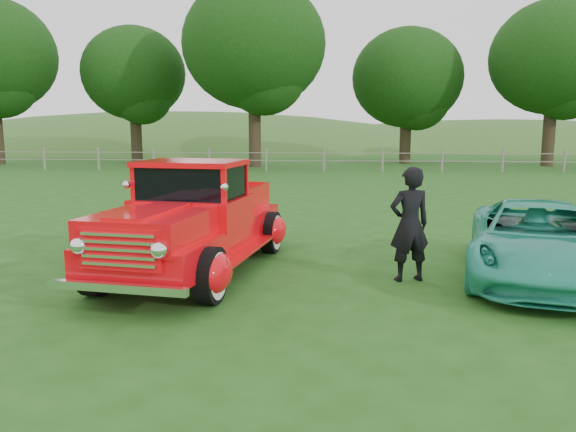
# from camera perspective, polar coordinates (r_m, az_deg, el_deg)

# --- Properties ---
(ground) EXTENTS (140.00, 140.00, 0.00)m
(ground) POSITION_cam_1_polar(r_m,az_deg,el_deg) (7.46, 1.08, -8.87)
(ground) COLOR #1E4A13
(ground) RESTS_ON ground
(distant_hills) EXTENTS (116.00, 60.00, 18.00)m
(distant_hills) POSITION_cam_1_polar(r_m,az_deg,el_deg) (67.05, 0.61, 3.23)
(distant_hills) COLOR #315C21
(distant_hills) RESTS_ON ground
(fence_line) EXTENTS (48.00, 0.12, 1.20)m
(fence_line) POSITION_cam_1_polar(r_m,az_deg,el_deg) (29.14, 3.67, 5.74)
(fence_line) COLOR slate
(fence_line) RESTS_ON ground
(tree_mid_west) EXTENTS (6.40, 6.40, 8.46)m
(tree_mid_west) POSITION_cam_1_polar(r_m,az_deg,el_deg) (37.36, -15.40, 13.77)
(tree_mid_west) COLOR black
(tree_mid_west) RESTS_ON ground
(tree_near_west) EXTENTS (8.00, 8.00, 10.42)m
(tree_near_west) POSITION_cam_1_polar(r_m,az_deg,el_deg) (32.70, -3.48, 16.98)
(tree_near_west) COLOR black
(tree_near_west) RESTS_ON ground
(tree_near_east) EXTENTS (6.80, 6.80, 8.33)m
(tree_near_east) POSITION_cam_1_polar(r_m,az_deg,el_deg) (36.49, 12.02, 13.53)
(tree_near_east) COLOR black
(tree_near_east) RESTS_ON ground
(tree_mid_east) EXTENTS (7.20, 7.20, 9.44)m
(tree_mid_east) POSITION_cam_1_polar(r_m,az_deg,el_deg) (36.54, 25.44, 14.33)
(tree_mid_east) COLOR black
(tree_mid_east) RESTS_ON ground
(red_pickup) EXTENTS (2.76, 5.19, 1.78)m
(red_pickup) POSITION_cam_1_polar(r_m,az_deg,el_deg) (9.00, -9.47, -0.65)
(red_pickup) COLOR black
(red_pickup) RESTS_ON ground
(teal_sedan) EXTENTS (2.99, 4.58, 1.17)m
(teal_sedan) POSITION_cam_1_polar(r_m,az_deg,el_deg) (9.28, 24.00, -2.35)
(teal_sedan) COLOR teal
(teal_sedan) RESTS_ON ground
(man) EXTENTS (0.72, 0.58, 1.72)m
(man) POSITION_cam_1_polar(r_m,az_deg,el_deg) (8.53, 12.24, -0.84)
(man) COLOR black
(man) RESTS_ON ground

